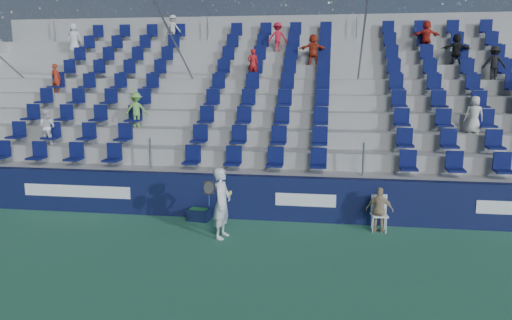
% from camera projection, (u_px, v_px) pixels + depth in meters
% --- Properties ---
extents(ground, '(70.00, 70.00, 0.00)m').
position_uv_depth(ground, '(227.00, 261.00, 10.65)').
color(ground, '#317452').
rests_on(ground, ground).
extents(sponsor_wall, '(24.00, 0.32, 1.20)m').
position_uv_depth(sponsor_wall, '(251.00, 197.00, 13.60)').
color(sponsor_wall, '#11163E').
rests_on(sponsor_wall, ground).
extents(grandstand, '(24.00, 8.17, 6.63)m').
position_uv_depth(grandstand, '(273.00, 122.00, 18.28)').
color(grandstand, '#969792').
rests_on(grandstand, ground).
extents(tennis_player, '(0.69, 0.68, 1.73)m').
position_uv_depth(tennis_player, '(222.00, 203.00, 12.00)').
color(tennis_player, silver).
rests_on(tennis_player, ground).
extents(line_judge_chair, '(0.45, 0.46, 0.91)m').
position_uv_depth(line_judge_chair, '(379.00, 210.00, 12.62)').
color(line_judge_chair, white).
rests_on(line_judge_chair, ground).
extents(line_judge, '(0.71, 0.39, 1.15)m').
position_uv_depth(line_judge, '(380.00, 210.00, 12.47)').
color(line_judge, tan).
rests_on(line_judge, ground).
extents(ball_bin, '(0.63, 0.46, 0.33)m').
position_uv_depth(ball_bin, '(199.00, 214.00, 13.49)').
color(ball_bin, black).
rests_on(ball_bin, ground).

